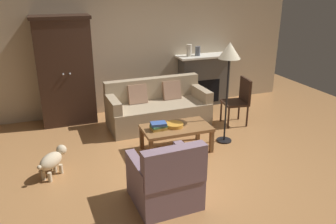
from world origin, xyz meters
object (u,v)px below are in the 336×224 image
(couch, at_px, (158,109))
(floor_lamp, at_px, (229,57))
(coffee_table, at_px, (176,130))
(fruit_bowl, at_px, (174,125))
(book_stack, at_px, (159,126))
(armchair_near_left, at_px, (166,181))
(mantel_vase_cream, at_px, (189,50))
(side_chair_wooden, at_px, (239,98))
(fireplace, at_px, (204,79))
(armoire, at_px, (65,71))
(dog, at_px, (52,160))
(mantel_vase_slate, at_px, (198,51))

(couch, distance_m, floor_lamp, 1.83)
(coffee_table, height_order, fruit_bowl, fruit_bowl)
(book_stack, height_order, armchair_near_left, armchair_near_left)
(armchair_near_left, bearing_deg, mantel_vase_cream, 62.45)
(coffee_table, relative_size, side_chair_wooden, 1.22)
(side_chair_wooden, bearing_deg, fireplace, 95.60)
(side_chair_wooden, bearing_deg, armoire, 158.29)
(fruit_bowl, xyz_separation_m, dog, (-1.90, -0.15, -0.20))
(side_chair_wooden, relative_size, floor_lamp, 0.53)
(side_chair_wooden, bearing_deg, armchair_near_left, -138.27)
(fruit_bowl, height_order, armchair_near_left, armchair_near_left)
(fireplace, bearing_deg, side_chair_wooden, -84.40)
(mantel_vase_cream, relative_size, side_chair_wooden, 0.28)
(armoire, xyz_separation_m, mantel_vase_slate, (2.77, 0.06, 0.19))
(fireplace, relative_size, floor_lamp, 0.74)
(couch, xyz_separation_m, side_chair_wooden, (1.49, -0.50, 0.19))
(armoire, xyz_separation_m, dog, (-0.41, -2.03, -0.78))
(coffee_table, xyz_separation_m, mantel_vase_cream, (1.05, 1.95, 0.88))
(coffee_table, relative_size, armchair_near_left, 1.25)
(book_stack, height_order, mantel_vase_slate, mantel_vase_slate)
(fireplace, relative_size, couch, 0.65)
(fruit_bowl, relative_size, floor_lamp, 0.17)
(fruit_bowl, bearing_deg, fireplace, 53.35)
(mantel_vase_slate, xyz_separation_m, dog, (-3.18, -2.09, -0.97))
(fruit_bowl, relative_size, dog, 0.61)
(book_stack, xyz_separation_m, floor_lamp, (1.22, 0.05, 1.00))
(fireplace, xyz_separation_m, mantel_vase_slate, (-0.18, -0.02, 0.65))
(book_stack, distance_m, dog, 1.64)
(fireplace, height_order, armoire, armoire)
(armoire, xyz_separation_m, side_chair_wooden, (3.08, -1.23, -0.51))
(mantel_vase_slate, bearing_deg, floor_lamp, -99.99)
(mantel_vase_slate, distance_m, dog, 3.93)
(dog, bearing_deg, armoire, 78.65)
(couch, bearing_deg, book_stack, -107.66)
(armchair_near_left, bearing_deg, fireplace, 57.58)
(coffee_table, distance_m, book_stack, 0.33)
(coffee_table, bearing_deg, book_stack, -177.17)
(couch, relative_size, mantel_vase_slate, 9.78)
(mantel_vase_slate, bearing_deg, fireplace, 5.69)
(armoire, bearing_deg, armchair_near_left, -74.67)
(armoire, bearing_deg, book_stack, -57.55)
(coffee_table, height_order, mantel_vase_cream, mantel_vase_cream)
(armoire, bearing_deg, dog, -101.35)
(armoire, bearing_deg, fireplace, 1.51)
(mantel_vase_cream, height_order, mantel_vase_slate, mantel_vase_cream)
(couch, relative_size, fruit_bowl, 6.81)
(fireplace, height_order, dog, fireplace)
(side_chair_wooden, relative_size, dog, 1.92)
(book_stack, xyz_separation_m, mantel_vase_cream, (1.36, 1.97, 0.77))
(fireplace, distance_m, side_chair_wooden, 1.31)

